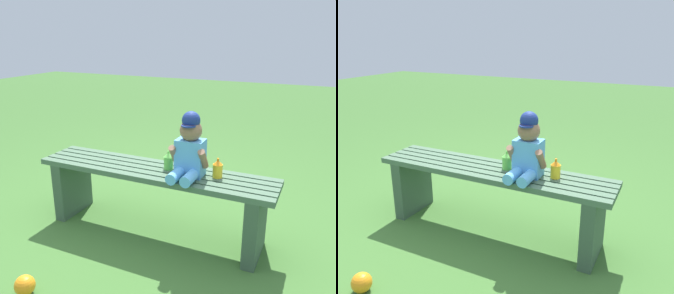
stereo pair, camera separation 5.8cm
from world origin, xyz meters
The scene contains 6 objects.
ground_plane centered at (0.00, 0.00, 0.00)m, with size 16.00×16.00×0.00m, color #3D6B2D.
park_bench centered at (0.00, 0.00, 0.31)m, with size 1.60×0.34×0.46m.
child_figure centered at (0.26, -0.02, 0.64)m, with size 0.23×0.27×0.40m.
sippy_cup_left centered at (0.09, 0.03, 0.52)m, with size 0.06×0.06×0.12m.
sippy_cup_right centered at (0.42, 0.03, 0.52)m, with size 0.06×0.06×0.12m.
toy_ball centered at (-0.33, -0.84, 0.05)m, with size 0.11×0.11×0.11m, color orange.
Camera 1 is at (0.99, -1.92, 1.31)m, focal length 37.83 mm.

